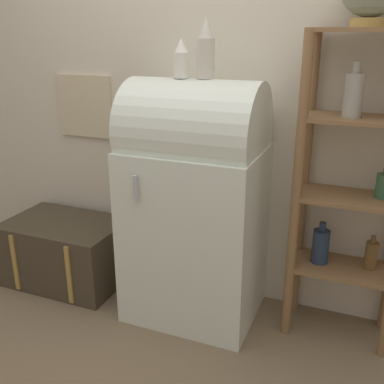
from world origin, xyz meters
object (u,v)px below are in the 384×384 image
at_px(suitcase_trunk, 67,251).
at_px(vase_left, 181,60).
at_px(vase_center, 206,50).
at_px(refrigerator, 195,201).

height_order(suitcase_trunk, vase_left, vase_left).
height_order(suitcase_trunk, vase_center, vase_center).
xyz_separation_m(suitcase_trunk, vase_center, (0.97, 0.02, 1.30)).
relative_size(suitcase_trunk, vase_center, 2.54).
distance_m(refrigerator, suitcase_trunk, 1.04).
distance_m(refrigerator, vase_left, 0.76).
relative_size(refrigerator, vase_center, 4.61).
bearing_deg(vase_center, vase_left, -168.83).
distance_m(refrigerator, vase_center, 0.81).
xyz_separation_m(vase_left, vase_center, (0.12, 0.02, 0.05)).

